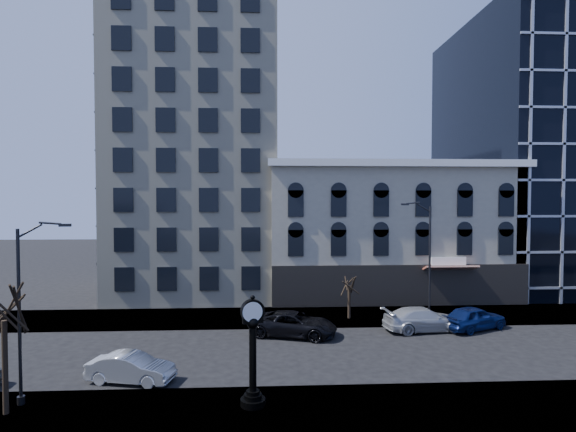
{
  "coord_description": "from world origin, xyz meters",
  "views": [
    {
      "loc": [
        0.44,
        -26.29,
        9.06
      ],
      "look_at": [
        2.0,
        4.0,
        8.0
      ],
      "focal_mm": 28.0,
      "sensor_mm": 36.0,
      "label": 1
    }
  ],
  "objects": [
    {
      "name": "glass_office",
      "position": [
        32.0,
        20.91,
        14.0
      ],
      "size": [
        20.0,
        20.15,
        28.0
      ],
      "color": "black",
      "rests_on": "ground"
    },
    {
      "name": "victorian_row",
      "position": [
        12.0,
        15.89,
        6.0
      ],
      "size": [
        22.6,
        11.19,
        12.5
      ],
      "color": "#A69E88",
      "rests_on": "ground"
    },
    {
      "name": "sidewalk_far",
      "position": [
        0.0,
        8.0,
        0.06
      ],
      "size": [
        160.0,
        6.0,
        0.12
      ],
      "primitive_type": "cube",
      "color": "gray",
      "rests_on": "ground"
    },
    {
      "name": "ground",
      "position": [
        0.0,
        0.0,
        0.0
      ],
      "size": [
        160.0,
        160.0,
        0.0
      ],
      "primitive_type": "plane",
      "color": "black",
      "rests_on": "ground"
    },
    {
      "name": "cream_tower",
      "position": [
        -6.11,
        18.88,
        19.32
      ],
      "size": [
        15.9,
        15.4,
        42.5
      ],
      "color": "beige",
      "rests_on": "ground"
    },
    {
      "name": "street_lamp_far",
      "position": [
        12.06,
        6.45,
        6.9
      ],
      "size": [
        2.33,
        0.36,
        8.99
      ],
      "rotation": [
        0.0,
        0.0,
        3.13
      ],
      "color": "black",
      "rests_on": "sidewalk_far"
    },
    {
      "name": "street_clock",
      "position": [
        -0.1,
        -6.98,
        2.31
      ],
      "size": [
        1.1,
        1.1,
        4.84
      ],
      "rotation": [
        0.0,
        0.0,
        0.26
      ],
      "color": "black",
      "rests_on": "sidewalk_near"
    },
    {
      "name": "bare_tree_near",
      "position": [
        -10.41,
        -7.22,
        4.91
      ],
      "size": [
        3.69,
        3.69,
        6.34
      ],
      "color": "black",
      "rests_on": "sidewalk_near"
    },
    {
      "name": "car_far_a",
      "position": [
        2.36,
        3.33,
        0.8
      ],
      "size": [
        6.24,
        4.16,
        1.59
      ],
      "primitive_type": "imported",
      "rotation": [
        0.0,
        0.0,
        1.28
      ],
      "color": "black",
      "rests_on": "ground"
    },
    {
      "name": "street_lamp_near",
      "position": [
        -9.67,
        -6.26,
        6.28
      ],
      "size": [
        2.1,
        0.59,
        8.16
      ],
      "rotation": [
        0.0,
        0.0,
        0.17
      ],
      "color": "black",
      "rests_on": "sidewalk_near"
    },
    {
      "name": "car_far_b",
      "position": [
        11.4,
        4.05,
        0.81
      ],
      "size": [
        5.83,
        2.99,
        1.62
      ],
      "primitive_type": "imported",
      "rotation": [
        0.0,
        0.0,
        1.7
      ],
      "color": "#A5A8AD",
      "rests_on": "ground"
    },
    {
      "name": "car_far_c",
      "position": [
        15.04,
        4.14,
        0.83
      ],
      "size": [
        5.25,
        3.75,
        1.66
      ],
      "primitive_type": "imported",
      "rotation": [
        0.0,
        0.0,
        1.98
      ],
      "color": "#0C194C",
      "rests_on": "ground"
    },
    {
      "name": "sidewalk_near",
      "position": [
        0.0,
        -8.0,
        0.06
      ],
      "size": [
        160.0,
        6.0,
        0.12
      ],
      "primitive_type": "cube",
      "color": "gray",
      "rests_on": "ground"
    },
    {
      "name": "car_near_b",
      "position": [
        -6.24,
        -3.85,
        0.71
      ],
      "size": [
        4.51,
        2.34,
        1.42
      ],
      "primitive_type": "imported",
      "rotation": [
        0.0,
        0.0,
        1.36
      ],
      "color": "#A5A8AD",
      "rests_on": "ground"
    },
    {
      "name": "bare_tree_far",
      "position": [
        6.8,
        7.17,
        3.11
      ],
      "size": [
        2.31,
        2.31,
        3.97
      ],
      "color": "black",
      "rests_on": "sidewalk_far"
    }
  ]
}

